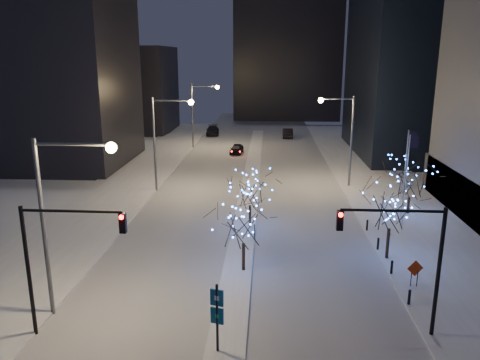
# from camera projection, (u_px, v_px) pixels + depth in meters

# --- Properties ---
(ground) EXTENTS (160.00, 160.00, 0.00)m
(ground) POSITION_uv_depth(u_px,v_px,m) (227.00, 341.00, 23.80)
(ground) COLOR white
(ground) RESTS_ON ground
(road) EXTENTS (20.00, 130.00, 0.02)m
(road) POSITION_uv_depth(u_px,v_px,m) (252.00, 174.00, 57.59)
(road) COLOR #A8ADB7
(road) RESTS_ON ground
(median) EXTENTS (2.00, 80.00, 0.15)m
(median) POSITION_uv_depth(u_px,v_px,m) (250.00, 185.00, 52.74)
(median) COLOR silver
(median) RESTS_ON ground
(east_sidewalk) EXTENTS (10.00, 90.00, 0.15)m
(east_sidewalk) POSITION_uv_depth(u_px,v_px,m) (412.00, 216.00, 42.21)
(east_sidewalk) COLOR silver
(east_sidewalk) RESTS_ON ground
(west_sidewalk) EXTENTS (8.00, 90.00, 0.15)m
(west_sidewalk) POSITION_uv_depth(u_px,v_px,m) (97.00, 210.00, 43.91)
(west_sidewalk) COLOR silver
(west_sidewalk) RESTS_ON ground
(filler_west_near) EXTENTS (22.00, 18.00, 24.00)m
(filler_west_near) POSITION_uv_depth(u_px,v_px,m) (40.00, 73.00, 61.01)
(filler_west_near) COLOR black
(filler_west_near) RESTS_ON ground
(filler_west_far) EXTENTS (18.00, 16.00, 16.00)m
(filler_west_far) POSITION_uv_depth(u_px,v_px,m) (125.00, 89.00, 90.87)
(filler_west_far) COLOR black
(filler_west_far) RESTS_ON ground
(horizon_block) EXTENTS (24.00, 14.00, 42.00)m
(horizon_block) POSITION_uv_depth(u_px,v_px,m) (288.00, 26.00, 106.94)
(horizon_block) COLOR black
(horizon_block) RESTS_ON ground
(street_lamp_w_near) EXTENTS (4.40, 0.56, 10.00)m
(street_lamp_w_near) POSITION_uv_depth(u_px,v_px,m) (61.00, 204.00, 24.60)
(street_lamp_w_near) COLOR #595E66
(street_lamp_w_near) RESTS_ON ground
(street_lamp_w_mid) EXTENTS (4.40, 0.56, 10.00)m
(street_lamp_w_mid) POSITION_uv_depth(u_px,v_px,m) (164.00, 131.00, 48.74)
(street_lamp_w_mid) COLOR #595E66
(street_lamp_w_mid) RESTS_ON ground
(street_lamp_w_far) EXTENTS (4.40, 0.56, 10.00)m
(street_lamp_w_far) POSITION_uv_depth(u_px,v_px,m) (199.00, 107.00, 72.88)
(street_lamp_w_far) COLOR #595E66
(street_lamp_w_far) RESTS_ON ground
(street_lamp_east) EXTENTS (3.90, 0.56, 10.00)m
(street_lamp_east) POSITION_uv_depth(u_px,v_px,m) (344.00, 129.00, 50.54)
(street_lamp_east) COLOR #595E66
(street_lamp_east) RESTS_ON ground
(traffic_signal_west) EXTENTS (5.26, 0.43, 7.00)m
(traffic_signal_west) POSITION_uv_depth(u_px,v_px,m) (56.00, 250.00, 23.08)
(traffic_signal_west) COLOR black
(traffic_signal_west) RESTS_ON ground
(traffic_signal_east) EXTENTS (5.26, 0.43, 7.00)m
(traffic_signal_east) POSITION_uv_depth(u_px,v_px,m) (409.00, 250.00, 23.03)
(traffic_signal_east) COLOR black
(traffic_signal_east) RESTS_ON ground
(flagpoles) EXTENTS (1.35, 2.60, 8.00)m
(flagpoles) POSITION_uv_depth(u_px,v_px,m) (407.00, 173.00, 38.45)
(flagpoles) COLOR silver
(flagpoles) RESTS_ON east_sidewalk
(bollards) EXTENTS (0.16, 12.16, 0.90)m
(bollards) POSITION_uv_depth(u_px,v_px,m) (384.00, 255.00, 32.70)
(bollards) COLOR black
(bollards) RESTS_ON east_sidewalk
(car_near) EXTENTS (2.13, 4.35, 1.43)m
(car_near) POSITION_uv_depth(u_px,v_px,m) (237.00, 149.00, 70.04)
(car_near) COLOR black
(car_near) RESTS_ON ground
(car_mid) EXTENTS (1.78, 5.01, 1.64)m
(car_mid) POSITION_uv_depth(u_px,v_px,m) (288.00, 133.00, 84.21)
(car_mid) COLOR black
(car_mid) RESTS_ON ground
(car_far) EXTENTS (2.79, 5.85, 1.65)m
(car_far) POSITION_uv_depth(u_px,v_px,m) (213.00, 131.00, 86.81)
(car_far) COLOR black
(car_far) RESTS_ON ground
(holiday_tree_median_near) EXTENTS (4.39, 4.39, 5.36)m
(holiday_tree_median_near) POSITION_uv_depth(u_px,v_px,m) (244.00, 221.00, 30.55)
(holiday_tree_median_near) COLOR black
(holiday_tree_median_near) RESTS_ON median
(holiday_tree_median_far) EXTENTS (5.07, 5.07, 4.95)m
(holiday_tree_median_far) POSITION_uv_depth(u_px,v_px,m) (250.00, 189.00, 38.86)
(holiday_tree_median_far) COLOR black
(holiday_tree_median_far) RESTS_ON median
(holiday_tree_plaza_near) EXTENTS (5.02, 5.02, 5.64)m
(holiday_tree_plaza_near) POSITION_uv_depth(u_px,v_px,m) (391.00, 208.00, 32.36)
(holiday_tree_plaza_near) COLOR black
(holiday_tree_plaza_near) RESTS_ON east_sidewalk
(holiday_tree_plaza_far) EXTENTS (5.63, 5.63, 5.09)m
(holiday_tree_plaza_far) POSITION_uv_depth(u_px,v_px,m) (411.00, 180.00, 42.07)
(holiday_tree_plaza_far) COLOR black
(holiday_tree_plaza_far) RESTS_ON east_sidewalk
(wayfinding_sign) EXTENTS (0.65, 0.26, 3.68)m
(wayfinding_sign) POSITION_uv_depth(u_px,v_px,m) (217.00, 312.00, 22.22)
(wayfinding_sign) COLOR black
(wayfinding_sign) RESTS_ON ground
(construction_sign) EXTENTS (1.05, 0.25, 1.76)m
(construction_sign) POSITION_uv_depth(u_px,v_px,m) (415.00, 271.00, 28.88)
(construction_sign) COLOR black
(construction_sign) RESTS_ON east_sidewalk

